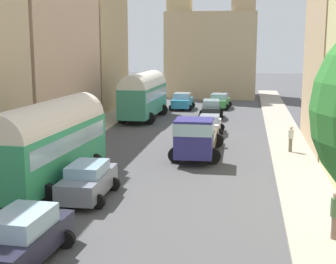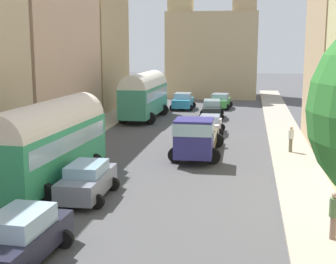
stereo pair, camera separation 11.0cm
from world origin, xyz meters
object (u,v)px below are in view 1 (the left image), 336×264
Objects in this scene: pedestrian_1 at (335,213)px; pedestrian_2 at (291,138)px; car_0 at (209,124)px; car_4 at (88,181)px; car_5 at (182,101)px; parked_bus_0 at (49,140)px; parked_bus_1 at (144,94)px; car_3 at (23,238)px; cargo_truck_0 at (197,136)px; car_1 at (211,109)px; car_2 at (219,101)px.

pedestrian_1 is 13.36m from pedestrian_2.
car_4 reaches higher than car_0.
parked_bus_0 is at bearing -95.01° from car_5.
pedestrian_1 is 1.05× the size of pedestrian_2.
parked_bus_1 is 7.60m from car_5.
pedestrian_1 is (9.48, -32.35, 0.21)m from car_5.
car_3 is at bearing -89.29° from car_4.
parked_bus_0 is at bearing -131.77° from cargo_truck_0.
car_0 is 16.51m from car_4.
parked_bus_1 is at bearing 135.73° from car_0.
car_4 is at bearing -31.37° from parked_bus_0.
pedestrian_1 reaches higher than car_3.
car_4 is (2.31, -22.12, -1.47)m from parked_bus_1.
car_4 is 2.27× the size of pedestrian_1.
cargo_truck_0 reaches higher than pedestrian_1.
car_0 is at bearing -86.67° from car_1.
cargo_truck_0 is 1.98× the size of car_0.
parked_bus_1 reaches higher than car_4.
parked_bus_1 is 1.15× the size of cargo_truck_0.
car_1 is 6.68m from car_2.
parked_bus_0 is 2.40× the size of car_0.
pedestrian_2 reaches higher than car_5.
cargo_truck_0 reaches higher than car_1.
car_5 is (-3.78, 13.13, 0.11)m from car_0.
car_3 is at bearing -90.12° from car_5.
car_0 is 0.89× the size of car_3.
car_3 is 18.88m from pedestrian_2.
parked_bus_0 is 3.03m from car_4.
parked_bus_0 is 8.18m from car_3.
car_5 is (-3.65, 20.95, -0.48)m from cargo_truck_0.
pedestrian_2 is (-0.35, 13.35, -0.05)m from pedestrian_1.
parked_bus_1 reaches higher than car_1.
parked_bus_0 reaches higher than car_0.
parked_bus_0 reaches higher than pedestrian_1.
parked_bus_0 reaches higher than car_5.
parked_bus_1 is 2.29× the size of car_0.
pedestrian_2 is at bearing 60.80° from car_3.
parked_bus_0 is 20.73m from parked_bus_1.
pedestrian_2 is at bearing 37.17° from parked_bus_0.
pedestrian_1 reaches higher than car_2.
pedestrian_2 is at bearing 91.51° from pedestrian_1.
car_5 is at bearing 89.70° from car_4.
car_0 is 0.92× the size of car_4.
car_5 is (0.16, 29.16, 0.03)m from car_4.
parked_bus_1 is at bearing -109.30° from car_5.
pedestrian_1 is at bearing -77.11° from car_1.
parked_bus_0 is 2.40× the size of car_5.
car_2 is at bearing 90.43° from car_0.
car_5 is at bearing 84.99° from parked_bus_0.
car_1 is (5.77, 22.27, -1.41)m from parked_bus_0.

